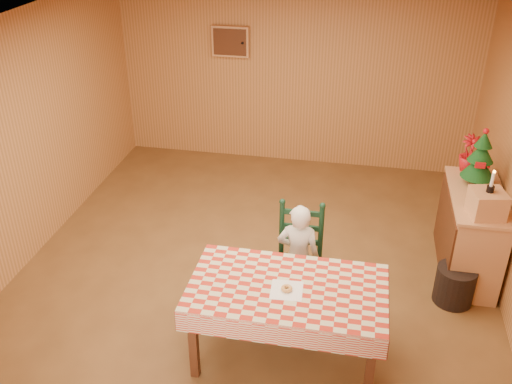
{
  "coord_description": "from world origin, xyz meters",
  "views": [
    {
      "loc": [
        0.98,
        -4.74,
        3.73
      ],
      "look_at": [
        0.0,
        0.2,
        0.95
      ],
      "focal_mm": 40.0,
      "sensor_mm": 36.0,
      "label": 1
    }
  ],
  "objects_px": {
    "dining_table": "(287,294)",
    "seated_child": "(298,257)",
    "christmas_tree": "(480,159)",
    "ladder_chair": "(299,258)",
    "storage_bin": "(455,285)",
    "shelf_unit": "(469,233)",
    "crate": "(487,203)"
  },
  "relations": [
    {
      "from": "ladder_chair",
      "to": "christmas_tree",
      "type": "height_order",
      "value": "christmas_tree"
    },
    {
      "from": "christmas_tree",
      "to": "crate",
      "type": "bearing_deg",
      "value": -90.0
    },
    {
      "from": "ladder_chair",
      "to": "shelf_unit",
      "type": "relative_size",
      "value": 0.87
    },
    {
      "from": "dining_table",
      "to": "crate",
      "type": "height_order",
      "value": "crate"
    },
    {
      "from": "dining_table",
      "to": "ladder_chair",
      "type": "bearing_deg",
      "value": 90.0
    },
    {
      "from": "ladder_chair",
      "to": "storage_bin",
      "type": "distance_m",
      "value": 1.59
    },
    {
      "from": "shelf_unit",
      "to": "storage_bin",
      "type": "xyz_separation_m",
      "value": [
        -0.16,
        -0.56,
        -0.27
      ]
    },
    {
      "from": "crate",
      "to": "storage_bin",
      "type": "bearing_deg",
      "value": -136.25
    },
    {
      "from": "dining_table",
      "to": "seated_child",
      "type": "bearing_deg",
      "value": 90.0
    },
    {
      "from": "dining_table",
      "to": "storage_bin",
      "type": "xyz_separation_m",
      "value": [
        1.53,
        1.07,
        -0.49
      ]
    },
    {
      "from": "seated_child",
      "to": "christmas_tree",
      "type": "height_order",
      "value": "christmas_tree"
    },
    {
      "from": "shelf_unit",
      "to": "christmas_tree",
      "type": "height_order",
      "value": "christmas_tree"
    },
    {
      "from": "seated_child",
      "to": "storage_bin",
      "type": "height_order",
      "value": "seated_child"
    },
    {
      "from": "dining_table",
      "to": "crate",
      "type": "relative_size",
      "value": 5.52
    },
    {
      "from": "shelf_unit",
      "to": "storage_bin",
      "type": "distance_m",
      "value": 0.65
    },
    {
      "from": "seated_child",
      "to": "crate",
      "type": "distance_m",
      "value": 1.84
    },
    {
      "from": "seated_child",
      "to": "ladder_chair",
      "type": "bearing_deg",
      "value": -90.0
    },
    {
      "from": "shelf_unit",
      "to": "dining_table",
      "type": "bearing_deg",
      "value": -136.04
    },
    {
      "from": "dining_table",
      "to": "shelf_unit",
      "type": "distance_m",
      "value": 2.36
    },
    {
      "from": "dining_table",
      "to": "crate",
      "type": "bearing_deg",
      "value": 35.92
    },
    {
      "from": "seated_child",
      "to": "storage_bin",
      "type": "xyz_separation_m",
      "value": [
        1.53,
        0.34,
        -0.37
      ]
    },
    {
      "from": "christmas_tree",
      "to": "shelf_unit",
      "type": "bearing_deg",
      "value": -91.98
    },
    {
      "from": "dining_table",
      "to": "storage_bin",
      "type": "relative_size",
      "value": 4.26
    },
    {
      "from": "dining_table",
      "to": "storage_bin",
      "type": "bearing_deg",
      "value": 34.94
    },
    {
      "from": "dining_table",
      "to": "shelf_unit",
      "type": "xyz_separation_m",
      "value": [
        1.69,
        1.63,
        -0.22
      ]
    },
    {
      "from": "seated_child",
      "to": "christmas_tree",
      "type": "distance_m",
      "value": 2.16
    },
    {
      "from": "shelf_unit",
      "to": "crate",
      "type": "bearing_deg",
      "value": -88.77
    },
    {
      "from": "seated_child",
      "to": "crate",
      "type": "height_order",
      "value": "crate"
    },
    {
      "from": "dining_table",
      "to": "seated_child",
      "type": "relative_size",
      "value": 1.47
    },
    {
      "from": "ladder_chair",
      "to": "storage_bin",
      "type": "height_order",
      "value": "ladder_chair"
    },
    {
      "from": "ladder_chair",
      "to": "seated_child",
      "type": "xyz_separation_m",
      "value": [
        -0.0,
        -0.06,
        0.06
      ]
    },
    {
      "from": "ladder_chair",
      "to": "storage_bin",
      "type": "relative_size",
      "value": 2.78
    }
  ]
}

